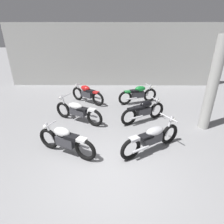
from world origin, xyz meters
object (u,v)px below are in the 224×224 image
support_pillar (212,86)px  motorcycle_left_row_1 (78,111)px  motorcycle_right_row_2 (138,94)px  motorcycle_left_row_0 (66,140)px  motorcycle_left_row_2 (87,94)px  motorcycle_right_row_0 (152,138)px  motorcycle_right_row_1 (144,111)px

support_pillar → motorcycle_left_row_1: size_ratio=1.62×
support_pillar → motorcycle_right_row_2: 3.38m
motorcycle_left_row_0 → motorcycle_left_row_2: bearing=88.6°
support_pillar → motorcycle_right_row_0: 2.85m
motorcycle_left_row_2 → motorcycle_right_row_2: size_ratio=0.88×
motorcycle_left_row_0 → motorcycle_right_row_2: (2.54, 3.95, 0.00)m
motorcycle_right_row_0 → motorcycle_right_row_2: 3.78m
support_pillar → motorcycle_left_row_0: size_ratio=1.75×
motorcycle_left_row_0 → motorcycle_left_row_1: motorcycle_left_row_1 is taller
motorcycle_left_row_2 → motorcycle_right_row_1: (2.43, -1.93, 0.00)m
motorcycle_left_row_0 → motorcycle_right_row_1: (2.53, 2.05, 0.00)m
support_pillar → motorcycle_left_row_2: bearing=152.5°
support_pillar → motorcycle_right_row_0: (-2.19, -1.43, -1.15)m
support_pillar → motorcycle_left_row_1: bearing=174.9°
motorcycle_left_row_1 → motorcycle_right_row_2: (2.55, 1.93, 0.01)m
motorcycle_right_row_1 → motorcycle_right_row_2: same height
motorcycle_left_row_0 → motorcycle_right_row_0: 2.50m
motorcycle_left_row_1 → motorcycle_left_row_2: 1.97m
motorcycle_left_row_0 → motorcycle_right_row_0: size_ratio=0.96×
motorcycle_left_row_2 → motorcycle_right_row_1: bearing=-38.5°
motorcycle_left_row_1 → motorcycle_right_row_0: (2.50, -1.85, 0.00)m
motorcycle_right_row_0 → motorcycle_right_row_1: bearing=89.0°
support_pillar → motorcycle_left_row_2: 5.29m
motorcycle_right_row_1 → motorcycle_left_row_0: bearing=-140.9°
motorcycle_left_row_1 → motorcycle_right_row_0: 3.11m
motorcycle_left_row_1 → motorcycle_right_row_1: motorcycle_left_row_1 is taller
motorcycle_right_row_1 → motorcycle_left_row_1: bearing=-179.2°
motorcycle_left_row_0 → motorcycle_left_row_2: 3.98m
motorcycle_left_row_0 → motorcycle_left_row_1: 2.02m
motorcycle_left_row_1 → motorcycle_right_row_1: 2.53m
motorcycle_left_row_0 → motorcycle_right_row_2: 4.70m
motorcycle_left_row_1 → motorcycle_right_row_0: size_ratio=1.04×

